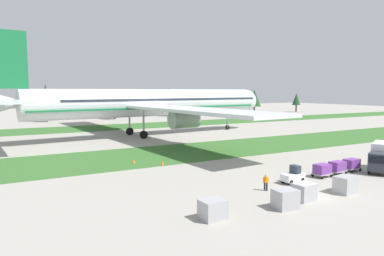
{
  "coord_description": "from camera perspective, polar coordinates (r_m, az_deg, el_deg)",
  "views": [
    {
      "loc": [
        -26.16,
        -23.41,
        10.19
      ],
      "look_at": [
        1.84,
        27.33,
        4.0
      ],
      "focal_mm": 32.59,
      "sensor_mm": 36.0,
      "label": 1
    }
  ],
  "objects": [
    {
      "name": "ground_plane",
      "position": [
        36.56,
        18.82,
        -10.42
      ],
      "size": [
        400.0,
        400.0,
        0.0
      ],
      "primitive_type": "plane",
      "color": "gray"
    },
    {
      "name": "grass_strip_near",
      "position": [
        58.26,
        -1.73,
        -3.98
      ],
      "size": [
        320.0,
        16.76,
        0.01
      ],
      "primitive_type": "cube",
      "color": "#336028",
      "rests_on": "ground"
    },
    {
      "name": "grass_strip_far",
      "position": [
        100.55,
        -13.66,
        0.11
      ],
      "size": [
        320.0,
        16.76,
        0.01
      ],
      "primitive_type": "cube",
      "color": "#336028",
      "rests_on": "ground"
    },
    {
      "name": "airliner",
      "position": [
        78.95,
        -7.78,
        4.11
      ],
      "size": [
        66.44,
        81.62,
        21.01
      ],
      "rotation": [
        0.0,
        0.0,
        -1.48
      ],
      "color": "silver",
      "rests_on": "ground"
    },
    {
      "name": "baggage_tug",
      "position": [
        40.55,
        16.22,
        -7.52
      ],
      "size": [
        2.68,
        1.46,
        1.97
      ],
      "rotation": [
        0.0,
        0.0,
        1.63
      ],
      "color": "silver",
      "rests_on": "ground"
    },
    {
      "name": "cargo_dolly_lead",
      "position": [
        44.35,
        20.54,
        -6.36
      ],
      "size": [
        2.29,
        1.64,
        1.55
      ],
      "rotation": [
        0.0,
        0.0,
        1.63
      ],
      "color": "#A3A3A8",
      "rests_on": "ground"
    },
    {
      "name": "cargo_dolly_second",
      "position": [
        46.67,
        22.7,
        -5.84
      ],
      "size": [
        2.29,
        1.64,
        1.55
      ],
      "rotation": [
        0.0,
        0.0,
        1.63
      ],
      "color": "#A3A3A8",
      "rests_on": "ground"
    },
    {
      "name": "cargo_dolly_third",
      "position": [
        49.04,
        24.64,
        -5.36
      ],
      "size": [
        2.29,
        1.64,
        1.55
      ],
      "rotation": [
        0.0,
        0.0,
        1.63
      ],
      "color": "#A3A3A8",
      "rests_on": "ground"
    },
    {
      "name": "catering_truck",
      "position": [
        50.64,
        28.67,
        -4.02
      ],
      "size": [
        7.26,
        5.14,
        3.58
      ],
      "rotation": [
        0.0,
        0.0,
        2.03
      ],
      "color": "#2D333D",
      "rests_on": "ground"
    },
    {
      "name": "ground_crew_marshaller",
      "position": [
        36.83,
        11.99,
        -8.58
      ],
      "size": [
        0.48,
        0.36,
        1.74
      ],
      "rotation": [
        0.0,
        0.0,
        5.7
      ],
      "color": "black",
      "rests_on": "ground"
    },
    {
      "name": "uld_container_0",
      "position": [
        28.54,
        3.43,
        -13.16
      ],
      "size": [
        2.08,
        1.7,
        1.57
      ],
      "primitive_type": "cube",
      "rotation": [
        0.0,
        0.0,
        0.05
      ],
      "color": "#A3A3A8",
      "rests_on": "ground"
    },
    {
      "name": "uld_container_1",
      "position": [
        34.75,
        17.82,
        -9.89
      ],
      "size": [
        2.16,
        1.8,
        1.58
      ],
      "primitive_type": "cube",
      "rotation": [
        0.0,
        0.0,
        0.11
      ],
      "color": "#A3A3A8",
      "rests_on": "ground"
    },
    {
      "name": "uld_container_2",
      "position": [
        31.94,
        15.02,
        -11.15
      ],
      "size": [
        2.09,
        1.71,
        1.67
      ],
      "primitive_type": "cube",
      "rotation": [
        0.0,
        0.0,
        -0.06
      ],
      "color": "#A3A3A8",
      "rests_on": "ground"
    },
    {
      "name": "uld_container_3",
      "position": [
        38.49,
        23.76,
        -8.48
      ],
      "size": [
        2.17,
        1.82,
        1.7
      ],
      "primitive_type": "cube",
      "rotation": [
        0.0,
        0.0,
        0.12
      ],
      "color": "#A3A3A8",
      "rests_on": "ground"
    },
    {
      "name": "taxiway_marker_0",
      "position": [
        50.37,
        -9.51,
        -5.35
      ],
      "size": [
        0.44,
        0.44,
        0.53
      ],
      "primitive_type": "cone",
      "color": "orange",
      "rests_on": "ground"
    },
    {
      "name": "taxiway_marker_1",
      "position": [
        48.41,
        -4.89,
        -5.73
      ],
      "size": [
        0.44,
        0.44,
        0.57
      ],
      "primitive_type": "cone",
      "color": "orange",
      "rests_on": "ground"
    },
    {
      "name": "distant_tree_line",
      "position": [
        127.71,
        -17.43,
        4.27
      ],
      "size": [
        202.55,
        11.76,
        12.8
      ],
      "color": "#4C3823",
      "rests_on": "ground"
    }
  ]
}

